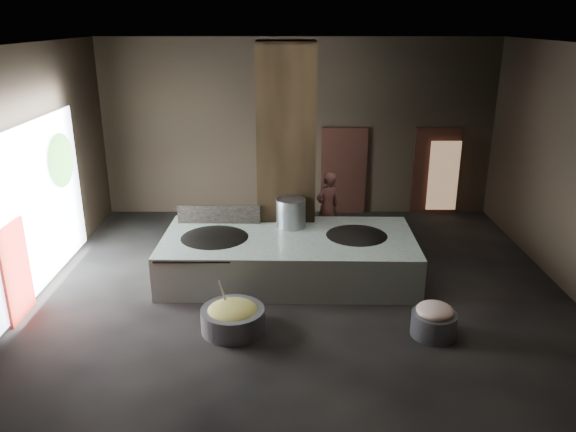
{
  "coord_description": "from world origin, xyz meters",
  "views": [
    {
      "loc": [
        -0.28,
        -9.77,
        4.91
      ],
      "look_at": [
        -0.26,
        0.61,
        1.25
      ],
      "focal_mm": 35.0,
      "sensor_mm": 36.0,
      "label": 1
    }
  ],
  "objects_px": {
    "wok_left": "(215,242)",
    "veg_basin": "(233,319)",
    "stock_pot": "(291,214)",
    "cook": "(327,208)",
    "wok_right": "(356,240)",
    "hearth_platform": "(288,256)",
    "meat_basin": "(434,324)"
  },
  "relations": [
    {
      "from": "stock_pot",
      "to": "cook",
      "type": "distance_m",
      "value": 1.56
    },
    {
      "from": "wok_left",
      "to": "veg_basin",
      "type": "distance_m",
      "value": 2.17
    },
    {
      "from": "stock_pot",
      "to": "hearth_platform",
      "type": "bearing_deg",
      "value": -95.19
    },
    {
      "from": "wok_right",
      "to": "stock_pot",
      "type": "bearing_deg",
      "value": 158.96
    },
    {
      "from": "hearth_platform",
      "to": "veg_basin",
      "type": "bearing_deg",
      "value": -112.82
    },
    {
      "from": "hearth_platform",
      "to": "veg_basin",
      "type": "height_order",
      "value": "hearth_platform"
    },
    {
      "from": "meat_basin",
      "to": "hearth_platform",
      "type": "bearing_deg",
      "value": 136.51
    },
    {
      "from": "wok_right",
      "to": "veg_basin",
      "type": "xyz_separation_m",
      "value": [
        -2.28,
        -2.13,
        -0.56
      ]
    },
    {
      "from": "wok_right",
      "to": "meat_basin",
      "type": "bearing_deg",
      "value": -66.11
    },
    {
      "from": "hearth_platform",
      "to": "stock_pot",
      "type": "relative_size",
      "value": 7.67
    },
    {
      "from": "meat_basin",
      "to": "veg_basin",
      "type": "bearing_deg",
      "value": 177.16
    },
    {
      "from": "wok_left",
      "to": "wok_right",
      "type": "height_order",
      "value": "wok_left"
    },
    {
      "from": "hearth_platform",
      "to": "meat_basin",
      "type": "relative_size",
      "value": 6.74
    },
    {
      "from": "hearth_platform",
      "to": "meat_basin",
      "type": "xyz_separation_m",
      "value": [
        2.37,
        -2.24,
        -0.23
      ]
    },
    {
      "from": "wok_right",
      "to": "cook",
      "type": "distance_m",
      "value": 1.84
    },
    {
      "from": "stock_pot",
      "to": "meat_basin",
      "type": "distance_m",
      "value": 3.75
    },
    {
      "from": "veg_basin",
      "to": "hearth_platform",
      "type": "bearing_deg",
      "value": 65.98
    },
    {
      "from": "veg_basin",
      "to": "wok_right",
      "type": "bearing_deg",
      "value": 43.09
    },
    {
      "from": "wok_left",
      "to": "stock_pot",
      "type": "relative_size",
      "value": 2.42
    },
    {
      "from": "hearth_platform",
      "to": "meat_basin",
      "type": "bearing_deg",
      "value": -42.28
    },
    {
      "from": "stock_pot",
      "to": "wok_left",
      "type": "bearing_deg",
      "value": -158.2
    },
    {
      "from": "stock_pot",
      "to": "meat_basin",
      "type": "bearing_deg",
      "value": -50.35
    },
    {
      "from": "stock_pot",
      "to": "cook",
      "type": "height_order",
      "value": "cook"
    },
    {
      "from": "meat_basin",
      "to": "stock_pot",
      "type": "bearing_deg",
      "value": 129.65
    },
    {
      "from": "wok_left",
      "to": "cook",
      "type": "bearing_deg",
      "value": 38.84
    },
    {
      "from": "wok_right",
      "to": "stock_pot",
      "type": "relative_size",
      "value": 2.25
    },
    {
      "from": "wok_right",
      "to": "cook",
      "type": "relative_size",
      "value": 0.87
    },
    {
      "from": "veg_basin",
      "to": "stock_pot",
      "type": "bearing_deg",
      "value": 69.62
    },
    {
      "from": "hearth_platform",
      "to": "wok_left",
      "type": "height_order",
      "value": "wok_left"
    },
    {
      "from": "cook",
      "to": "veg_basin",
      "type": "height_order",
      "value": "cook"
    },
    {
      "from": "stock_pot",
      "to": "veg_basin",
      "type": "distance_m",
      "value": 2.96
    },
    {
      "from": "meat_basin",
      "to": "wok_right",
      "type": "bearing_deg",
      "value": 113.89
    }
  ]
}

